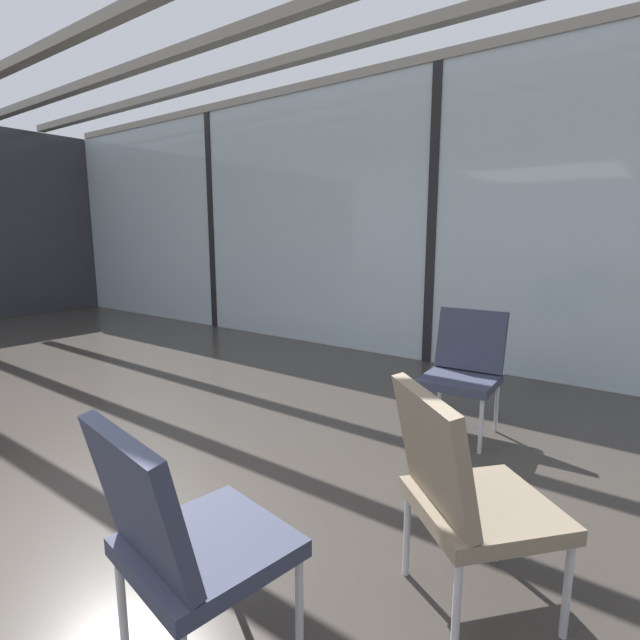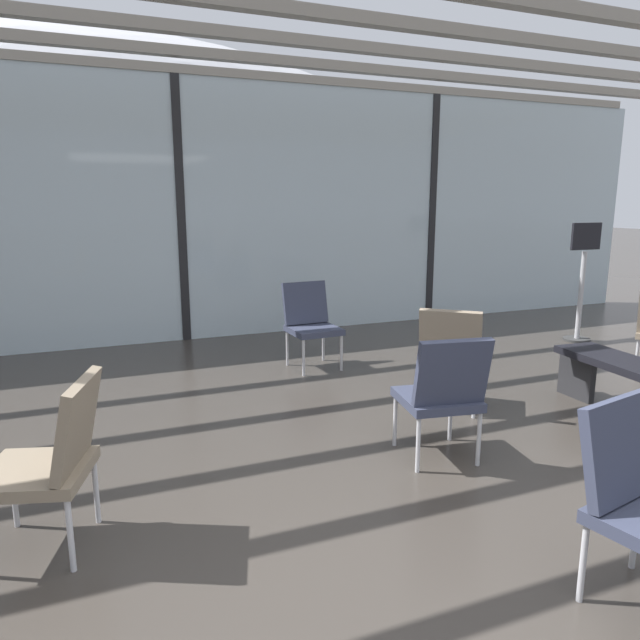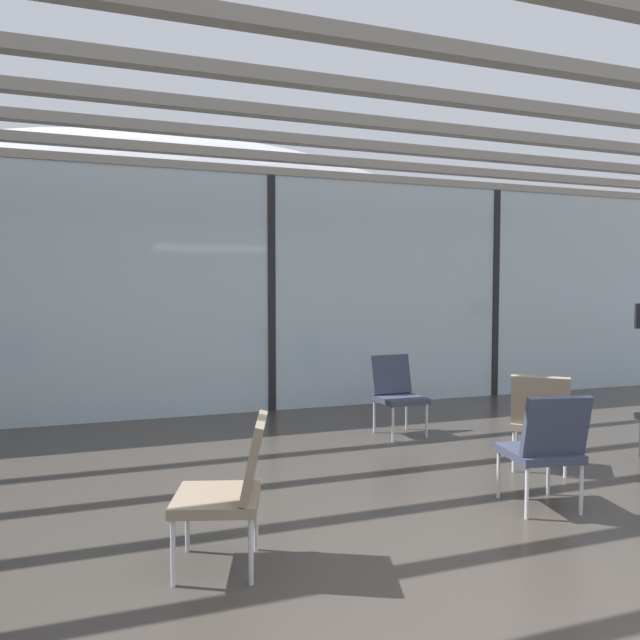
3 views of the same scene
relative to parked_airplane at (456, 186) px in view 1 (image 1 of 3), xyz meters
The scene contains 7 objects.
glass_curtain_wall 4.40m from the parked_airplane, 71.55° to the right, with size 14.00×0.08×3.12m, color silver.
window_mullion_0 4.69m from the parked_airplane, 117.32° to the right, with size 0.10×0.12×3.12m, color black.
window_mullion_1 4.40m from the parked_airplane, 71.55° to the right, with size 0.10×0.12×3.12m, color black.
parked_airplane is the anchor object (origin of this frame).
lounge_chair_0 8.22m from the parked_airplane, 68.18° to the right, with size 0.71×0.71×0.87m.
lounge_chair_5 6.53m from the parked_airplane, 67.66° to the right, with size 0.51×0.55×0.87m.
lounge_chair_6 8.75m from the parked_airplane, 73.88° to the right, with size 0.56×0.59×0.87m.
Camera 1 is at (2.16, 0.26, 1.41)m, focal length 27.07 mm.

